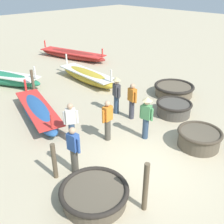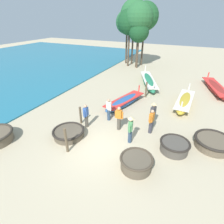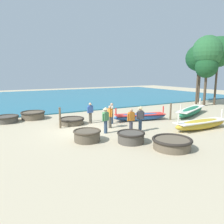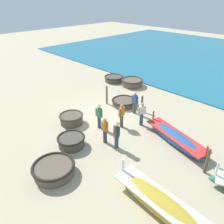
{
  "view_description": "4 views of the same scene",
  "coord_description": "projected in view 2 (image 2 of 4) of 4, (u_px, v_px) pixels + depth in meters",
  "views": [
    {
      "loc": [
        -5.43,
        -3.93,
        5.35
      ],
      "look_at": [
        0.62,
        2.23,
        0.91
      ],
      "focal_mm": 42.0,
      "sensor_mm": 36.0,
      "label": 1
    },
    {
      "loc": [
        3.72,
        -6.34,
        6.26
      ],
      "look_at": [
        -0.49,
        2.48,
        0.84
      ],
      "focal_mm": 28.0,
      "sensor_mm": 36.0,
      "label": 2
    },
    {
      "loc": [
        13.09,
        -5.11,
        3.75
      ],
      "look_at": [
        -0.23,
        2.42,
        1.02
      ],
      "focal_mm": 35.0,
      "sensor_mm": 36.0,
      "label": 3
    },
    {
      "loc": [
        8.85,
        9.98,
        7.46
      ],
      "look_at": [
        0.79,
        1.78,
        1.19
      ],
      "focal_mm": 35.0,
      "sensor_mm": 36.0,
      "label": 4
    }
  ],
  "objects": [
    {
      "name": "ground_plane",
      "position": [
        100.0,
        147.0,
        9.44
      ],
      "size": [
        80.0,
        80.0,
        0.0
      ],
      "primitive_type": "plane",
      "color": "#BCAD8C"
    },
    {
      "name": "coracle_tilted",
      "position": [
        69.0,
        133.0,
        10.18
      ],
      "size": [
        1.86,
        1.86,
        0.47
      ],
      "color": "brown",
      "rests_on": "ground"
    },
    {
      "name": "coracle_center",
      "position": [
        213.0,
        142.0,
        9.34
      ],
      "size": [
        2.0,
        2.0,
        0.55
      ],
      "color": "brown",
      "rests_on": "ground"
    },
    {
      "name": "coracle_weathered",
      "position": [
        174.0,
        146.0,
        9.07
      ],
      "size": [
        1.54,
        1.54,
        0.59
      ],
      "color": "#4C473F",
      "rests_on": "ground"
    },
    {
      "name": "coracle_nearest",
      "position": [
        136.0,
        162.0,
        8.02
      ],
      "size": [
        1.55,
        1.55,
        0.63
      ],
      "color": "brown",
      "rests_on": "ground"
    },
    {
      "name": "long_boat_ochre_hull",
      "position": [
        125.0,
        101.0,
        13.76
      ],
      "size": [
        2.08,
        4.49,
        1.08
      ],
      "color": "#285693",
      "rests_on": "ground"
    },
    {
      "name": "long_boat_green_hull",
      "position": [
        215.0,
        88.0,
        16.34
      ],
      "size": [
        2.53,
        5.78,
        1.06
      ],
      "color": "maroon",
      "rests_on": "ground"
    },
    {
      "name": "long_boat_white_hull",
      "position": [
        148.0,
        81.0,
        17.77
      ],
      "size": [
        3.29,
        5.84,
        1.3
      ],
      "color": "#237551",
      "rests_on": "ground"
    },
    {
      "name": "long_boat_red_hull",
      "position": [
        185.0,
        102.0,
        13.64
      ],
      "size": [
        1.24,
        4.52,
        1.21
      ],
      "color": "gold",
      "rests_on": "ground"
    },
    {
      "name": "fisherman_crouching",
      "position": [
        86.0,
        115.0,
        10.82
      ],
      "size": [
        0.26,
        0.53,
        1.57
      ],
      "color": "#4C473D",
      "rests_on": "ground"
    },
    {
      "name": "fisherman_hauling",
      "position": [
        119.0,
        118.0,
        10.56
      ],
      "size": [
        0.53,
        0.24,
        1.57
      ],
      "color": "#4C473D",
      "rests_on": "ground"
    },
    {
      "name": "fisherman_standing_left",
      "position": [
        153.0,
        113.0,
        10.85
      ],
      "size": [
        0.36,
        0.51,
        1.67
      ],
      "color": "#2D425B",
      "rests_on": "ground"
    },
    {
      "name": "fisherman_with_hat",
      "position": [
        151.0,
        121.0,
        10.24
      ],
      "size": [
        0.27,
        0.53,
        1.57
      ],
      "color": "#383842",
      "rests_on": "ground"
    },
    {
      "name": "fisherman_by_coracle",
      "position": [
        130.0,
        128.0,
        9.39
      ],
      "size": [
        0.36,
        0.52,
        1.67
      ],
      "color": "#2D425B",
      "rests_on": "ground"
    },
    {
      "name": "fisherman_standing_right",
      "position": [
        109.0,
        109.0,
        11.54
      ],
      "size": [
        0.46,
        0.37,
        1.57
      ],
      "color": "#2D425B",
      "rests_on": "ground"
    },
    {
      "name": "mooring_post_shoreline",
      "position": [
        66.0,
        140.0,
        8.82
      ],
      "size": [
        0.14,
        0.14,
        1.46
      ],
      "primitive_type": "cylinder",
      "color": "brown",
      "rests_on": "ground"
    },
    {
      "name": "mooring_post_inland",
      "position": [
        81.0,
        115.0,
        11.31
      ],
      "size": [
        0.14,
        0.14,
        1.18
      ],
      "primitive_type": "cylinder",
      "color": "brown",
      "rests_on": "ground"
    },
    {
      "name": "mooring_post_mid_beach",
      "position": [
        146.0,
        90.0,
        14.94
      ],
      "size": [
        0.14,
        0.14,
        1.36
      ],
      "primitive_type": "cylinder",
      "color": "brown",
      "rests_on": "ground"
    },
    {
      "name": "tree_rightmost",
      "position": [
        145.0,
        17.0,
        22.14
      ],
      "size": [
        3.46,
        3.46,
        7.88
      ],
      "color": "#4C3D2D",
      "rests_on": "ground"
    },
    {
      "name": "tree_left_mid",
      "position": [
        127.0,
        22.0,
        23.43
      ],
      "size": [
        3.08,
        3.08,
        7.02
      ],
      "color": "#4C3D2D",
      "rests_on": "ground"
    },
    {
      "name": "tree_tall_back",
      "position": [
        134.0,
        14.0,
        22.57
      ],
      "size": [
        3.6,
        3.6,
        8.2
      ],
      "color": "#4C3D2D",
      "rests_on": "ground"
    },
    {
      "name": "tree_leftmost",
      "position": [
        139.0,
        32.0,
        21.67
      ],
      "size": [
        2.5,
        2.5,
        5.7
      ],
      "color": "#4C3D2D",
      "rests_on": "ground"
    },
    {
      "name": "tree_center",
      "position": [
        130.0,
        22.0,
        21.99
      ],
      "size": [
        3.1,
        3.1,
        7.07
      ],
      "color": "#4C3D2D",
      "rests_on": "ground"
    },
    {
      "name": "tree_right_mid",
      "position": [
        139.0,
        17.0,
        21.21
      ],
      "size": [
        3.41,
        3.41,
        7.77
      ],
      "color": "#4C3D2D",
      "rests_on": "ground"
    }
  ]
}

